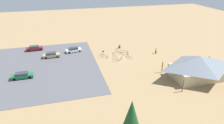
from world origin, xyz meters
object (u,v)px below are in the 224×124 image
lot_sign (103,53)px  bicycle_yellow_back_row (124,56)px  bicycle_green_lone_east (114,54)px  car_maroon_end_stall (34,48)px  bicycle_teal_front_row (115,58)px  bicycle_red_lone_west (117,51)px  bicycle_black_mid_cluster (102,55)px  bicycle_blue_yard_right (121,54)px  bicycle_orange_near_porch (121,59)px  bicycle_green_near_sign (128,53)px  bike_pavilion (198,66)px  trash_bin (119,47)px  car_white_back_corner (74,50)px  bicycle_silver_by_bin (116,60)px  car_green_second_row (22,75)px  bicycle_purple_edge_south (107,57)px  visitor_crossing_yard (156,50)px  car_tan_front_row (51,55)px  bicycle_red_yard_left (129,57)px  bicycle_white_yard_center (123,51)px  pine_far_east (131,119)px

lot_sign → bicycle_yellow_back_row: (-5.72, 0.95, -1.03)m
bicycle_green_lone_east → car_maroon_end_stall: size_ratio=0.33×
bicycle_teal_front_row → bicycle_red_lone_west: bicycle_red_lone_west is taller
bicycle_black_mid_cluster → bicycle_blue_yard_right: 5.48m
bicycle_orange_near_porch → bicycle_teal_front_row: 1.68m
bicycle_orange_near_porch → bicycle_black_mid_cluster: 5.73m
bicycle_green_near_sign → bicycle_blue_yard_right: bearing=-3.6°
car_maroon_end_stall → bike_pavilion: bearing=143.5°
trash_bin → bicycle_black_mid_cluster: (6.58, 4.99, -0.07)m
bike_pavilion → bicycle_black_mid_cluster: bearing=-44.3°
car_white_back_corner → car_maroon_end_stall: car_white_back_corner is taller
bicycle_silver_by_bin → car_green_second_row: (22.79, 3.27, 0.36)m
bicycle_purple_edge_south → visitor_crossing_yard: (-14.43, 0.52, 0.61)m
trash_bin → bicycle_purple_edge_south: bearing=49.6°
bicycle_teal_front_row → bicycle_red_lone_west: bearing=-112.0°
trash_bin → car_maroon_end_stall: size_ratio=0.19×
bicycle_red_lone_west → bicycle_silver_by_bin: bearing=70.6°
bicycle_blue_yard_right → visitor_crossing_yard: visitor_crossing_yard is taller
bicycle_purple_edge_south → trash_bin: bearing=-130.4°
bicycle_purple_edge_south → bike_pavilion: bearing=136.4°
bicycle_green_lone_east → bicycle_blue_yard_right: (-2.02, 0.02, -0.02)m
bicycle_yellow_back_row → visitor_crossing_yard: bearing=-179.0°
bicycle_green_lone_east → bicycle_orange_near_porch: (-0.80, 3.56, 0.03)m
bicycle_black_mid_cluster → car_tan_front_row: (13.86, -2.88, 0.36)m
bicycle_red_lone_west → car_tan_front_row: 18.81m
bicycle_purple_edge_south → bicycle_teal_front_row: size_ratio=1.17×
bike_pavilion → trash_bin: 25.33m
bicycle_red_yard_left → bicycle_green_near_sign: size_ratio=0.87×
bicycle_black_mid_cluster → bicycle_teal_front_row: bearing=139.2°
bicycle_purple_edge_south → car_white_back_corner: 10.98m
bicycle_red_yard_left → bicycle_yellow_back_row: bicycle_yellow_back_row is taller
bicycle_teal_front_row → car_tan_front_row: car_tan_front_row is taller
bicycle_white_yard_center → bicycle_orange_near_porch: bearing=64.7°
bicycle_green_lone_east → bicycle_purple_edge_south: (2.35, 1.17, -0.01)m
car_green_second_row → bike_pavilion: bearing=165.6°
bicycle_orange_near_porch → bicycle_teal_front_row: bicycle_orange_near_porch is taller
car_white_back_corner → bicycle_purple_edge_south: bearing=142.0°
bicycle_green_lone_east → visitor_crossing_yard: visitor_crossing_yard is taller
bicycle_yellow_back_row → trash_bin: bearing=-97.1°
bicycle_green_near_sign → pine_far_east: bearing=71.4°
bicycle_white_yard_center → bicycle_green_lone_east: bearing=24.4°
bicycle_blue_yard_right → visitor_crossing_yard: size_ratio=0.82×
pine_far_east → car_tan_front_row: 37.34m
trash_bin → bicycle_red_yard_left: bearing=91.9°
bicycle_red_yard_left → bicycle_white_yard_center: (0.24, -4.58, 0.02)m
bicycle_orange_near_porch → car_tan_front_row: car_tan_front_row is taller
lot_sign → bicycle_orange_near_porch: 5.14m
bicycle_green_lone_east → car_white_back_corner: 12.34m
pine_far_east → car_maroon_end_stall: pine_far_east is taller
bicycle_silver_by_bin → car_green_second_row: size_ratio=0.35×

